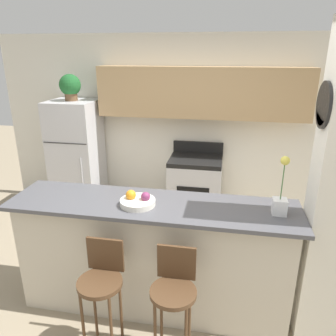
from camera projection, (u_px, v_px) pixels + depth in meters
ground_plane at (154, 304)px, 3.17m from camera, size 14.00×14.00×0.00m
wall_back at (192, 113)px, 4.62m from camera, size 5.60×0.38×2.55m
pillar_right at (336, 195)px, 2.47m from camera, size 0.38×0.33×2.55m
counter_bar at (153, 256)px, 2.98m from camera, size 2.51×0.62×1.08m
refrigerator at (77, 157)px, 4.85m from camera, size 0.66×0.66×1.66m
stove_range at (195, 188)px, 4.69m from camera, size 0.73×0.62×1.07m
bar_stool_left at (102, 282)px, 2.53m from camera, size 0.35×0.35×0.95m
bar_stool_right at (174, 292)px, 2.43m from camera, size 0.35×0.35×0.95m
potted_plant_on_fridge at (70, 86)px, 4.51m from camera, size 0.29×0.29×0.36m
orchid_vase at (280, 198)px, 2.58m from camera, size 0.11×0.11×0.48m
fruit_bowl at (138, 201)px, 2.76m from camera, size 0.30×0.30×0.12m
trash_bin at (110, 205)px, 4.77m from camera, size 0.28×0.28×0.38m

